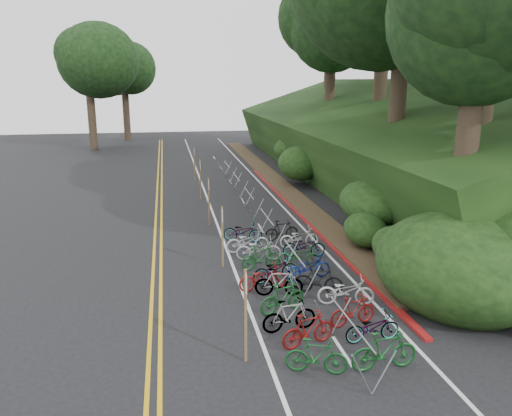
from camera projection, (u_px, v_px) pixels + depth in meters
The scene contains 10 objects.
ground at pixel (222, 327), 15.12m from camera, with size 120.00×120.00×0.00m, color black.
road_markings at pixel (212, 230), 24.85m from camera, with size 7.47×80.00×0.01m.
red_curb at pixel (300, 215), 27.53m from camera, with size 0.25×28.00×0.10m, color maroon.
embankment at pixel (375, 149), 34.87m from camera, with size 14.30×48.14×9.11m.
bike_rack_front at pixel (351, 332), 13.05m from camera, with size 1.13×3.17×1.15m.
bike_racks_rest at pixel (249, 198), 27.81m from camera, with size 1.14×23.00×1.17m.
signpost_near at pixel (246, 310), 12.88m from camera, with size 0.08×0.40×2.61m.
signposts_rest at pixel (204, 186), 28.21m from camera, with size 0.08×18.40×2.50m.
bike_front at pixel (263, 278), 17.66m from camera, with size 1.77×0.62×0.93m, color maroon.
bike_valet at pixel (295, 271), 18.18m from camera, with size 3.46×12.95×1.08m.
Camera 1 is at (-1.45, -13.71, 7.25)m, focal length 35.00 mm.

